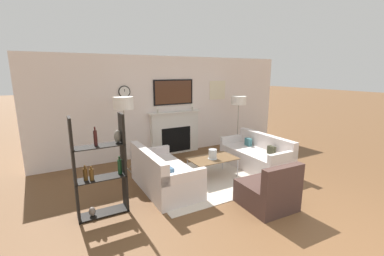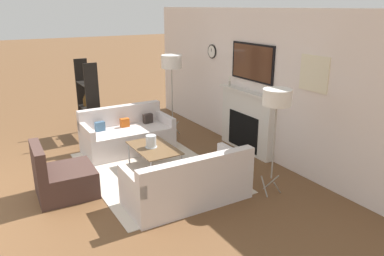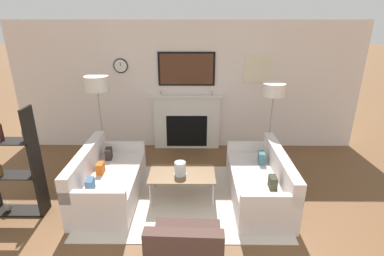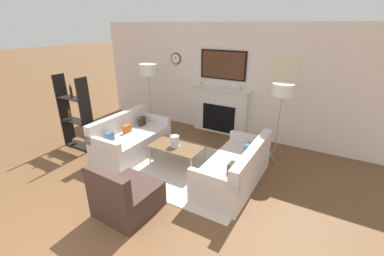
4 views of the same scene
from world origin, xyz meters
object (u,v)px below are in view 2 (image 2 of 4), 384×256
couch_left (127,136)px  armchair (62,179)px  hurricane_candle (151,142)px  shelf_unit (88,101)px  floor_lamp_right (277,99)px  couch_right (188,184)px  floor_lamp_left (172,63)px  coffee_table (154,149)px

couch_left → armchair: bearing=-49.7°
hurricane_candle → shelf_unit: size_ratio=0.13×
floor_lamp_right → couch_left: bearing=-156.7°
couch_right → floor_lamp_left: 3.34m
couch_left → floor_lamp_right: floor_lamp_right is taller
couch_left → couch_right: size_ratio=0.95×
armchair → coffee_table: armchair is taller
floor_lamp_left → shelf_unit: (-0.81, -1.61, -0.81)m
coffee_table → shelf_unit: bearing=-170.0°
couch_left → hurricane_candle: size_ratio=7.96×
armchair → hurricane_candle: bearing=94.9°
hurricane_candle → couch_left: bearing=179.9°
coffee_table → floor_lamp_right: size_ratio=0.64×
floor_lamp_left → floor_lamp_right: 3.23m
floor_lamp_left → shelf_unit: bearing=-116.8°
coffee_table → couch_left: bearing=-178.3°
hurricane_candle → floor_lamp_right: floor_lamp_right is taller
floor_lamp_right → shelf_unit: bearing=-158.3°
floor_lamp_right → shelf_unit: shelf_unit is taller
couch_right → floor_lamp_right: floor_lamp_right is taller
couch_left → shelf_unit: (-1.21, -0.39, 0.49)m
floor_lamp_right → shelf_unit: (-4.04, -1.61, -0.69)m
couch_left → coffee_table: size_ratio=1.64×
armchair → hurricane_candle: size_ratio=4.03×
hurricane_candle → floor_lamp_right: (1.67, 1.22, 0.95)m
couch_left → armchair: (1.29, -1.52, -0.03)m
couch_left → coffee_table: bearing=1.7°
couch_right → coffee_table: (-1.24, 0.04, 0.12)m
armchair → shelf_unit: size_ratio=0.52×
couch_left → couch_right: 2.43m
floor_lamp_left → floor_lamp_right: bearing=0.0°
couch_right → coffee_table: 1.25m
hurricane_candle → couch_right: bearing=0.1°
coffee_table → hurricane_candle: hurricane_candle is taller
couch_left → coffee_table: (1.19, 0.03, 0.11)m
couch_right → armchair: bearing=-126.8°
couch_right → hurricane_candle: size_ratio=8.36×
armchair → hurricane_candle: armchair is taller
shelf_unit → floor_lamp_right: bearing=21.7°
coffee_table → floor_lamp_left: floor_lamp_left is taller
couch_right → floor_lamp_left: (-2.83, 1.22, 1.31)m
floor_lamp_right → armchair: bearing=-119.2°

